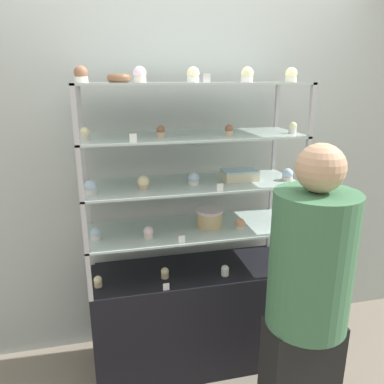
{
  "coord_description": "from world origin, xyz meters",
  "views": [
    {
      "loc": [
        -0.48,
        -2.06,
        1.84
      ],
      "look_at": [
        0.0,
        0.0,
        1.2
      ],
      "focal_mm": 35.0,
      "sensor_mm": 36.0,
      "label": 1
    }
  ],
  "objects": [
    {
      "name": "ground_plane",
      "position": [
        0.0,
        0.0,
        0.0
      ],
      "size": [
        20.0,
        20.0,
        0.0
      ],
      "primitive_type": "plane",
      "color": "gray"
    },
    {
      "name": "back_wall",
      "position": [
        0.0,
        0.37,
        1.3
      ],
      "size": [
        8.0,
        0.05,
        2.6
      ],
      "color": "#A8B2AD",
      "rests_on": "ground_plane"
    },
    {
      "name": "display_base",
      "position": [
        0.0,
        0.0,
        0.35
      ],
      "size": [
        1.25,
        0.45,
        0.69
      ],
      "color": "black",
      "rests_on": "ground_plane"
    },
    {
      "name": "display_riser_lower",
      "position": [
        0.0,
        0.0,
        0.96
      ],
      "size": [
        1.25,
        0.45,
        0.28
      ],
      "color": "#B7B7BC",
      "rests_on": "display_base"
    },
    {
      "name": "display_riser_middle",
      "position": [
        0.0,
        0.0,
        1.24
      ],
      "size": [
        1.25,
        0.45,
        0.28
      ],
      "color": "#B7B7BC",
      "rests_on": "display_riser_lower"
    },
    {
      "name": "display_riser_upper",
      "position": [
        0.0,
        0.0,
        1.52
      ],
      "size": [
        1.25,
        0.45,
        0.28
      ],
      "color": "#B7B7BC",
      "rests_on": "display_riser_middle"
    },
    {
      "name": "display_riser_top",
      "position": [
        0.0,
        0.0,
        1.81
      ],
      "size": [
        1.25,
        0.45,
        0.28
      ],
      "color": "#B7B7BC",
      "rests_on": "display_riser_upper"
    },
    {
      "name": "layer_cake_centerpiece",
      "position": [
        0.11,
        -0.0,
        1.03
      ],
      "size": [
        0.16,
        0.16,
        0.11
      ],
      "color": "#DBBC84",
      "rests_on": "display_riser_lower"
    },
    {
      "name": "sheet_cake_frosted",
      "position": [
        0.29,
        0.0,
        1.29
      ],
      "size": [
        0.21,
        0.14,
        0.06
      ],
      "color": "beige",
      "rests_on": "display_riser_middle"
    },
    {
      "name": "cupcake_0",
      "position": [
        -0.57,
        -0.08,
        0.72
      ],
      "size": [
        0.05,
        0.05,
        0.07
      ],
      "color": "#CCB28C",
      "rests_on": "display_base"
    },
    {
      "name": "cupcake_1",
      "position": [
        -0.18,
        -0.06,
        0.72
      ],
      "size": [
        0.05,
        0.05,
        0.07
      ],
      "color": "#CCB28C",
      "rests_on": "display_base"
    },
    {
      "name": "cupcake_2",
      "position": [
        0.18,
        -0.12,
        0.72
      ],
      "size": [
        0.05,
        0.05,
        0.07
      ],
      "color": "white",
      "rests_on": "display_base"
    },
    {
      "name": "cupcake_3",
      "position": [
        0.56,
        -0.11,
        0.72
      ],
      "size": [
        0.05,
        0.05,
        0.07
      ],
      "color": "white",
      "rests_on": "display_base"
    },
    {
      "name": "price_tag_0",
      "position": [
        -0.2,
        -0.21,
        0.71
      ],
      "size": [
        0.04,
        0.0,
        0.04
      ],
      "color": "white",
      "rests_on": "display_base"
    },
    {
      "name": "cupcake_4",
      "position": [
        -0.57,
        -0.04,
        1.01
      ],
      "size": [
        0.06,
        0.06,
        0.07
      ],
      "color": "white",
      "rests_on": "display_riser_lower"
    },
    {
      "name": "cupcake_5",
      "position": [
        -0.28,
        -0.09,
        1.01
      ],
      "size": [
        0.06,
        0.06,
        0.07
      ],
      "color": "beige",
      "rests_on": "display_riser_lower"
    },
    {
      "name": "cupcake_6",
      "position": [
        0.28,
        -0.09,
        1.01
      ],
      "size": [
        0.06,
        0.06,
        0.07
      ],
      "color": "beige",
      "rests_on": "display_riser_lower"
    },
    {
      "name": "cupcake_7",
      "position": [
        0.57,
        -0.07,
        1.01
      ],
      "size": [
        0.06,
        0.06,
        0.07
      ],
      "color": "beige",
      "rests_on": "display_riser_lower"
    },
    {
      "name": "price_tag_1",
      "position": [
        -0.11,
        -0.21,
        1.0
      ],
      "size": [
        0.04,
        0.0,
        0.04
      ],
      "color": "white",
      "rests_on": "display_riser_lower"
    },
    {
      "name": "cupcake_8",
      "position": [
        -0.57,
        -0.09,
        1.29
      ],
      "size": [
        0.07,
        0.07,
        0.07
      ],
      "color": "white",
      "rests_on": "display_riser_middle"
    },
    {
      "name": "cupcake_9",
      "position": [
        -0.29,
        -0.06,
        1.29
      ],
      "size": [
        0.07,
        0.07,
        0.07
      ],
      "color": "#CCB28C",
      "rests_on": "display_riser_middle"
    },
    {
      "name": "cupcake_10",
      "position": [
        -0.0,
        -0.04,
        1.29
      ],
      "size": [
        0.07,
        0.07,
        0.07
      ],
      "color": "white",
      "rests_on": "display_riser_middle"
    },
    {
      "name": "cupcake_11",
      "position": [
        0.57,
        -0.07,
        1.29
      ],
      "size": [
        0.07,
        0.07,
        0.07
      ],
      "color": "beige",
      "rests_on": "display_riser_middle"
    },
    {
      "name": "price_tag_2",
      "position": [
        0.11,
        -0.21,
        1.28
      ],
      "size": [
        0.04,
        0.0,
        0.04
      ],
      "color": "white",
      "rests_on": "display_riser_middle"
    },
    {
      "name": "cupcake_12",
      "position": [
        -0.58,
        -0.06,
        1.57
      ],
      "size": [
        0.05,
        0.05,
        0.06
      ],
      "color": "beige",
      "rests_on": "display_riser_upper"
    },
    {
      "name": "cupcake_13",
      "position": [
        -0.19,
        -0.07,
        1.57
      ],
      "size": [
        0.05,
        0.05,
        0.06
      ],
      "color": "#CCB28C",
      "rests_on": "display_riser_upper"
    },
    {
      "name": "cupcake_14",
      "position": [
        0.18,
        -0.1,
        1.57
      ],
      "size": [
        0.05,
        0.05,
        0.06
      ],
      "color": "#CCB28C",
      "rests_on": "display_riser_upper"
    },
    {
      "name": "cupcake_15",
      "position": [
        0.58,
        -0.08,
        1.57
      ],
      "size": [
        0.05,
        0.05,
        0.06
      ],
      "color": "white",
      "rests_on": "display_riser_upper"
    },
    {
      "name": "price_tag_3",
      "position": [
        -0.35,
        -0.21,
        1.56
      ],
      "size": [
        0.04,
        0.0,
        0.04
      ],
      "color": "white",
      "rests_on": "display_riser_upper"
    },
    {
      "name": "cupcake_16",
      "position": [
        -0.57,
        -0.12,
        1.86
      ],
      "size": [
        0.07,
        0.07,
        0.08
      ],
      "color": "beige",
      "rests_on": "display_riser_top"
    },
    {
      "name": "cupcake_17",
      "position": [
        -0.29,
        -0.09,
        1.86
      ],
      "size": [
        0.07,
        0.07,
        0.08
      ],
      "color": "beige",
      "rests_on": "display_riser_top"
    },
    {
      "name": "cupcake_18",
      "position": [
        -0.01,
        -0.06,
        1.86
      ],
      "size": [
        0.07,
        0.07,
        0.08
      ],
      "color": "white",
      "rests_on": "display_riser_top"
    },
    {
      "name": "cupcake_19",
      "position": [
        0.27,
        -0.12,
        1.86
      ],
      "size": [
        0.07,
        0.07,
        0.08
      ],
      "color": "white",
      "rests_on": "display_riser_top"
    },
    {
      "name": "cupcake_20",
      "position": [
        0.55,
        -0.07,
        1.86
      ],
      "size": [
        0.07,
        0.07,
        0.08
      ],
      "color": "beige",
      "rests_on": "display_riser_top"
    },
    {
      "name": "price_tag_4",
      "position": [
        0.03,
        -0.21,
        1.85
      ],
      "size": [
        0.04,
        0.0,
        0.04
      ],
      "color": "white",
      "rests_on": "display_riser_top"
    },
    {
      "name": "donut_glazed",
      "position": [
        -0.39,
        0.05,
        1.85
      ],
      "size": [
        0.13,
        0.13,
        0.04
      ],
      "color": "brown",
      "rests_on": "display_riser_top"
    },
    {
      "name": "customer_figure",
      "position": [
        0.38,
        -0.71,
        0.85
      ],
      "size": [
        0.37,
        0.37,
        1.59
      ],
      "color": "black",
      "rests_on": "ground_plane"
    }
  ]
}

